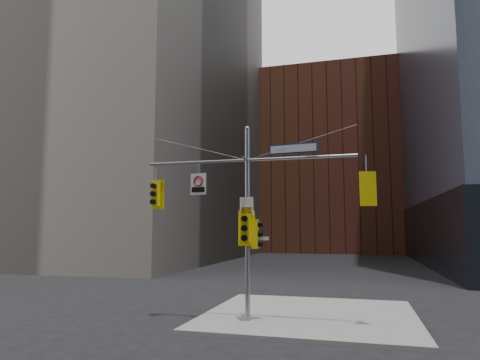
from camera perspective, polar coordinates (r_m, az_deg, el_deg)
The scene contains 13 objects.
ground at distance 14.32m, azimuth -1.11°, elevation -20.40°, with size 160.00×160.00×0.00m, color black.
sidewalk_corner at distance 17.75m, azimuth 9.30°, elevation -17.36°, with size 8.00×8.00×0.15m, color gray.
brick_midrise at distance 72.21m, azimuth 12.21°, elevation 1.98°, with size 26.00×20.00×28.00m, color maroon.
signal_assembly at distance 15.85m, azimuth 0.99°, elevation -2.98°, with size 8.00×0.80×7.30m.
traffic_light_west_arm at distance 17.22m, azimuth -11.18°, elevation -1.86°, with size 0.56×0.47×1.17m.
traffic_light_east_arm at distance 15.38m, azimuth 16.56°, elevation -1.16°, with size 0.56×0.51×1.19m.
traffic_light_pole_side at distance 15.76m, azimuth 2.16°, elevation -7.19°, with size 0.42×0.36×1.06m.
traffic_light_pole_front at distance 15.56m, azimuth 0.75°, elevation -6.45°, with size 0.62×0.49×1.29m.
street_sign_blade at distance 15.76m, azimuth 7.09°, elevation 4.18°, with size 1.81×0.23×0.35m.
regulatory_sign_arm at distance 16.49m, azimuth -5.59°, elevation -0.44°, with size 0.66×0.13×0.83m.
regulatory_sign_pole at distance 15.73m, azimuth 0.89°, elevation -3.58°, with size 0.51×0.05×0.67m.
street_blade_ew at distance 15.73m, azimuth 2.61°, elevation -7.79°, with size 0.68×0.03×0.14m.
street_blade_ns at distance 16.28m, azimuth 1.41°, elevation -8.59°, with size 0.06×0.67×0.13m.
Camera 1 is at (3.97, -13.32, 3.42)m, focal length 32.00 mm.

